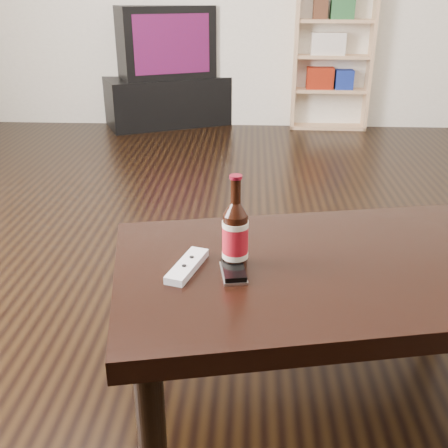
{
  "coord_description": "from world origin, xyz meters",
  "views": [
    {
      "loc": [
        0.14,
        -1.7,
        1.13
      ],
      "look_at": [
        0.08,
        -0.44,
        0.57
      ],
      "focal_mm": 42.0,
      "sensor_mm": 36.0,
      "label": 1
    }
  ],
  "objects_px": {
    "coffee_table": "(331,280)",
    "beer_bottle": "(235,235)",
    "bookshelf": "(331,52)",
    "tv_stand": "(167,101)",
    "remote": "(187,266)",
    "phone": "(233,271)",
    "tv": "(164,42)"
  },
  "relations": [
    {
      "from": "bookshelf",
      "to": "beer_bottle",
      "type": "distance_m",
      "value": 3.52
    },
    {
      "from": "coffee_table",
      "to": "bookshelf",
      "type": "bearing_deg",
      "value": 82.83
    },
    {
      "from": "tv",
      "to": "coffee_table",
      "type": "bearing_deg",
      "value": -98.29
    },
    {
      "from": "coffee_table",
      "to": "phone",
      "type": "relative_size",
      "value": 10.21
    },
    {
      "from": "tv_stand",
      "to": "coffee_table",
      "type": "relative_size",
      "value": 0.81
    },
    {
      "from": "phone",
      "to": "bookshelf",
      "type": "bearing_deg",
      "value": 69.43
    },
    {
      "from": "remote",
      "to": "phone",
      "type": "bearing_deg",
      "value": 7.76
    },
    {
      "from": "tv_stand",
      "to": "bookshelf",
      "type": "relative_size",
      "value": 0.86
    },
    {
      "from": "bookshelf",
      "to": "remote",
      "type": "xyz_separation_m",
      "value": [
        -0.82,
        -3.48,
        -0.18
      ]
    },
    {
      "from": "coffee_table",
      "to": "remote",
      "type": "distance_m",
      "value": 0.41
    },
    {
      "from": "tv_stand",
      "to": "phone",
      "type": "bearing_deg",
      "value": -102.8
    },
    {
      "from": "tv",
      "to": "phone",
      "type": "relative_size",
      "value": 7.15
    },
    {
      "from": "bookshelf",
      "to": "beer_bottle",
      "type": "height_order",
      "value": "bookshelf"
    },
    {
      "from": "remote",
      "to": "tv",
      "type": "bearing_deg",
      "value": 116.33
    },
    {
      "from": "coffee_table",
      "to": "beer_bottle",
      "type": "bearing_deg",
      "value": -173.46
    },
    {
      "from": "phone",
      "to": "tv_stand",
      "type": "bearing_deg",
      "value": 92.47
    },
    {
      "from": "bookshelf",
      "to": "beer_bottle",
      "type": "xyz_separation_m",
      "value": [
        -0.7,
        -3.45,
        -0.1
      ]
    },
    {
      "from": "coffee_table",
      "to": "beer_bottle",
      "type": "distance_m",
      "value": 0.31
    },
    {
      "from": "beer_bottle",
      "to": "phone",
      "type": "bearing_deg",
      "value": -92.69
    },
    {
      "from": "bookshelf",
      "to": "remote",
      "type": "height_order",
      "value": "bookshelf"
    },
    {
      "from": "tv_stand",
      "to": "phone",
      "type": "distance_m",
      "value": 3.59
    },
    {
      "from": "beer_bottle",
      "to": "remote",
      "type": "height_order",
      "value": "beer_bottle"
    },
    {
      "from": "beer_bottle",
      "to": "bookshelf",
      "type": "bearing_deg",
      "value": 78.57
    },
    {
      "from": "coffee_table",
      "to": "phone",
      "type": "bearing_deg",
      "value": -163.11
    },
    {
      "from": "bookshelf",
      "to": "coffee_table",
      "type": "xyz_separation_m",
      "value": [
        -0.43,
        -3.42,
        -0.25
      ]
    },
    {
      "from": "tv",
      "to": "phone",
      "type": "bearing_deg",
      "value": -102.8
    },
    {
      "from": "beer_bottle",
      "to": "phone",
      "type": "xyz_separation_m",
      "value": [
        -0.0,
        -0.05,
        -0.08
      ]
    },
    {
      "from": "beer_bottle",
      "to": "remote",
      "type": "distance_m",
      "value": 0.15
    },
    {
      "from": "tv",
      "to": "remote",
      "type": "distance_m",
      "value": 3.55
    },
    {
      "from": "bookshelf",
      "to": "beer_bottle",
      "type": "bearing_deg",
      "value": -100.22
    },
    {
      "from": "tv_stand",
      "to": "tv",
      "type": "distance_m",
      "value": 0.5
    },
    {
      "from": "tv_stand",
      "to": "bookshelf",
      "type": "distance_m",
      "value": 1.49
    }
  ]
}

